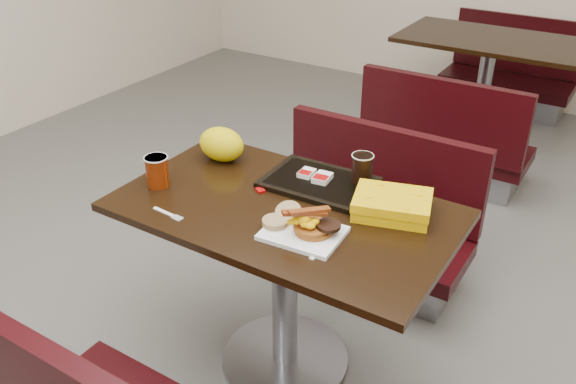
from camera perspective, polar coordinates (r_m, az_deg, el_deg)
The scene contains 23 objects.
floor at distance 2.61m, azimuth -0.29°, elevation -15.67°, with size 6.00×7.00×0.01m, color slate.
table_near at distance 2.36m, azimuth -0.31°, elevation -9.24°, with size 1.20×0.70×0.75m, color black, non-canonical shape.
bench_near_n at distance 2.87m, azimuth 7.19°, elevation -1.97°, with size 1.00×0.46×0.72m, color black, non-canonical shape.
table_far at distance 4.51m, azimuth 17.90°, elevation 9.04°, with size 1.20×0.70×0.75m, color black, non-canonical shape.
bench_far_s at distance 3.89m, azimuth 14.96°, elevation 5.96°, with size 1.00×0.46×0.72m, color black, non-canonical shape.
bench_far_n at distance 5.17m, azimuth 20.09°, elevation 11.03°, with size 1.00×0.46×0.72m, color black, non-canonical shape.
platter at distance 1.99m, azimuth 1.43°, elevation -3.91°, with size 0.26×0.20×0.02m, color white.
pancake_stack at distance 1.97m, azimuth 2.44°, elevation -3.45°, with size 0.12×0.12×0.03m, color #8F4617.
sausage_patty at distance 1.96m, azimuth 3.86°, elevation -3.17°, with size 0.08×0.08×0.01m, color black.
scrambled_eggs at distance 1.95m, azimuth 1.49°, elevation -2.68°, with size 0.08×0.07×0.04m, color #E1C104.
bacon_strips at distance 1.94m, azimuth 1.56°, elevation -1.92°, with size 0.15×0.06×0.01m, color #4E1205, non-canonical shape.
muffin_bottom at distance 2.01m, azimuth -1.22°, elevation -2.84°, with size 0.09×0.09×0.02m, color #A48656.
muffin_top at distance 2.04m, azimuth 0.05°, elevation -1.94°, with size 0.09×0.09×0.02m, color #A48656.
coffee_cup_near at distance 2.30m, azimuth -12.23°, elevation 1.92°, with size 0.08×0.08×0.12m, color #9C2B05.
fork at distance 2.15m, azimuth -11.64°, elevation -1.84°, with size 0.13×0.02×0.00m, color white, non-canonical shape.
knife at distance 1.94m, azimuth 3.55°, elevation -5.04°, with size 0.18×0.01×0.00m, color white.
condiment_ketchup at distance 2.24m, azimuth -2.62°, elevation 0.17°, with size 0.04×0.03×0.01m, color #8C0504.
tray at distance 2.28m, azimuth 2.93°, elevation 0.92°, with size 0.40×0.29×0.02m, color black.
hashbrown_sleeve_left at distance 2.31m, azimuth 1.78°, elevation 1.80°, with size 0.05×0.07×0.02m, color silver.
hashbrown_sleeve_right at distance 2.27m, azimuth 3.26°, elevation 1.35°, with size 0.06×0.08×0.02m, color silver.
coffee_cup_far at distance 2.26m, azimuth 7.00°, elevation 2.26°, with size 0.08×0.08×0.11m, color black.
clamshell at distance 2.12m, azimuth 9.79°, elevation -1.21°, with size 0.26×0.20×0.07m, color #E9B003.
paper_bag at distance 2.46m, azimuth -6.28°, elevation 4.51°, with size 0.20×0.14×0.14m, color #D6BB07.
Camera 1 is at (0.99, -1.55, 1.85)m, focal length 37.70 mm.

